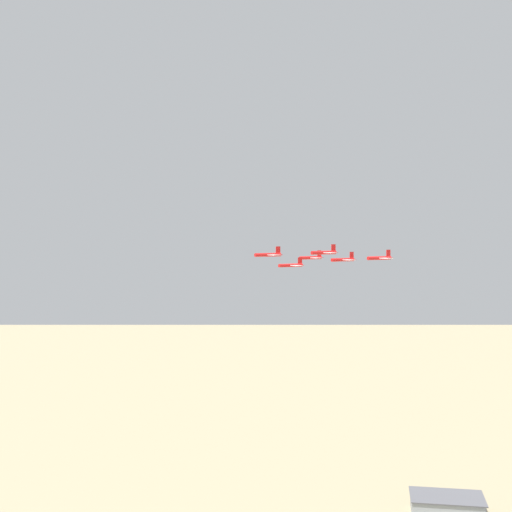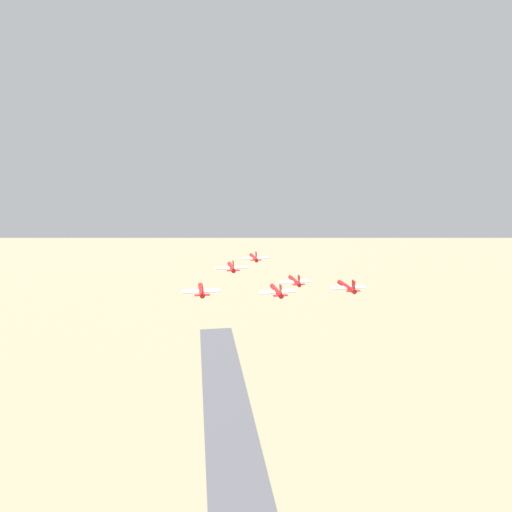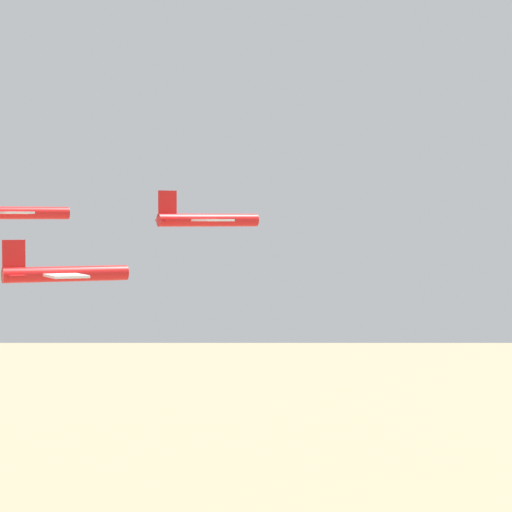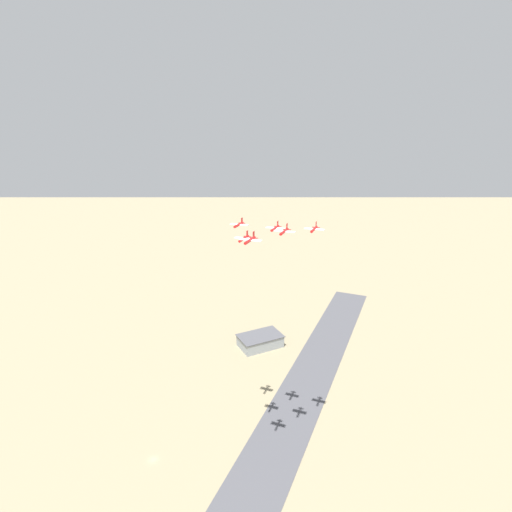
{
  "view_description": "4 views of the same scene",
  "coord_description": "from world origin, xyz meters",
  "px_view_note": "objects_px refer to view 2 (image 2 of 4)",
  "views": [
    {
      "loc": [
        -67.86,
        256.23,
        130.19
      ],
      "look_at": [
        -32.1,
        41.83,
        122.92
      ],
      "focal_mm": 50.0,
      "sensor_mm": 36.0,
      "label": 1
    },
    {
      "loc": [
        -136.32,
        -20.7,
        146.95
      ],
      "look_at": [
        -31.82,
        43.66,
        122.99
      ],
      "focal_mm": 28.0,
      "sensor_mm": 36.0,
      "label": 2
    },
    {
      "loc": [
        -5.93,
        -39.47,
        123.32
      ],
      "look_at": [
        -33.45,
        48.41,
        120.0
      ],
      "focal_mm": 70.0,
      "sensor_mm": 36.0,
      "label": 3
    },
    {
      "loc": [
        26.27,
        170.44,
        162.57
      ],
      "look_at": [
        -37.67,
        43.28,
        117.31
      ],
      "focal_mm": 28.0,
      "sensor_mm": 36.0,
      "label": 4
    }
  ],
  "objects_px": {
    "jet_0": "(254,258)",
    "jet_3": "(201,290)",
    "jet_4": "(277,291)",
    "jet_5": "(347,287)",
    "jet_1": "(232,267)",
    "jet_2": "(295,281)"
  },
  "relations": [
    {
      "from": "jet_1",
      "to": "jet_4",
      "type": "xyz_separation_m",
      "value": [
        -5.07,
        -16.34,
        -2.76
      ]
    },
    {
      "from": "jet_5",
      "to": "jet_4",
      "type": "bearing_deg",
      "value": 180.0
    },
    {
      "from": "jet_2",
      "to": "jet_3",
      "type": "xyz_separation_m",
      "value": [
        -28.42,
        9.33,
        2.88
      ]
    },
    {
      "from": "jet_3",
      "to": "jet_4",
      "type": "bearing_deg",
      "value": -0.0
    },
    {
      "from": "jet_1",
      "to": "jet_5",
      "type": "bearing_deg",
      "value": -29.54
    },
    {
      "from": "jet_0",
      "to": "jet_4",
      "type": "bearing_deg",
      "value": -90.0
    },
    {
      "from": "jet_3",
      "to": "jet_4",
      "type": "relative_size",
      "value": 1.0
    },
    {
      "from": "jet_0",
      "to": "jet_5",
      "type": "xyz_separation_m",
      "value": [
        -10.15,
        -32.68,
        -1.99
      ]
    },
    {
      "from": "jet_3",
      "to": "jet_4",
      "type": "height_order",
      "value": "jet_3"
    },
    {
      "from": "jet_0",
      "to": "jet_2",
      "type": "xyz_separation_m",
      "value": [
        -5.07,
        -16.34,
        -3.93
      ]
    },
    {
      "from": "jet_5",
      "to": "jet_0",
      "type": "bearing_deg",
      "value": 120.47
    },
    {
      "from": "jet_0",
      "to": "jet_3",
      "type": "height_order",
      "value": "jet_0"
    },
    {
      "from": "jet_2",
      "to": "jet_4",
      "type": "height_order",
      "value": "jet_4"
    },
    {
      "from": "jet_1",
      "to": "jet_0",
      "type": "bearing_deg",
      "value": 59.53
    },
    {
      "from": "jet_3",
      "to": "jet_4",
      "type": "distance_m",
      "value": 17.39
    },
    {
      "from": "jet_0",
      "to": "jet_1",
      "type": "height_order",
      "value": "jet_1"
    },
    {
      "from": "jet_2",
      "to": "jet_3",
      "type": "distance_m",
      "value": 30.06
    },
    {
      "from": "jet_3",
      "to": "jet_5",
      "type": "height_order",
      "value": "jet_3"
    },
    {
      "from": "jet_0",
      "to": "jet_1",
      "type": "distance_m",
      "value": 17.12
    },
    {
      "from": "jet_1",
      "to": "jet_4",
      "type": "bearing_deg",
      "value": -59.53
    },
    {
      "from": "jet_5",
      "to": "jet_3",
      "type": "bearing_deg",
      "value": 180.0
    },
    {
      "from": "jet_4",
      "to": "jet_5",
      "type": "xyz_separation_m",
      "value": [
        11.67,
        -12.84,
        0.12
      ]
    }
  ]
}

